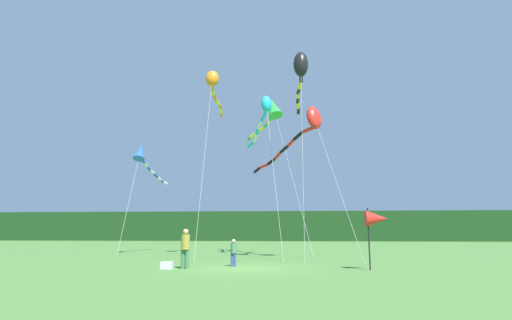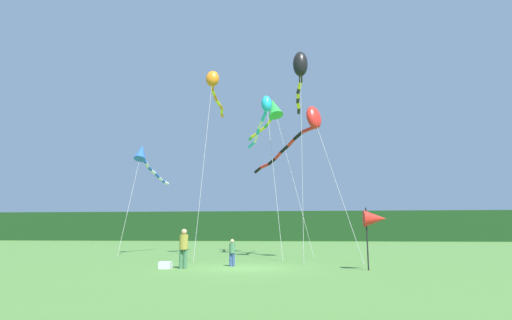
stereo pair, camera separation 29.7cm
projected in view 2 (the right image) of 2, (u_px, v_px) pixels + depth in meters
ground_plane at (242, 268)px, 17.31m from camera, size 120.00×120.00×0.00m
distant_treeline at (282, 226)px, 61.78m from camera, size 108.00×3.24×4.48m
person_adult at (184, 246)px, 17.21m from camera, size 0.37×0.37×1.67m
person_child at (232, 251)px, 18.25m from camera, size 0.27×0.27×1.21m
cooler_box at (165, 265)px, 17.03m from camera, size 0.50×0.38×0.30m
banner_flag_pole at (375, 219)px, 16.63m from camera, size 0.90×0.70×2.55m
kite_blue at (144, 157)px, 28.22m from camera, size 0.91×7.67×7.61m
kite_black at (300, 69)px, 22.94m from camera, size 0.85×5.96×11.67m
kite_orange at (214, 84)px, 26.76m from camera, size 0.87×8.07×12.07m
kite_green at (273, 110)px, 28.30m from camera, size 4.65×6.32×10.95m
kite_red at (305, 127)px, 23.78m from camera, size 6.17×8.37×8.80m
kite_cyan at (264, 113)px, 26.82m from camera, size 2.94×8.53×10.39m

